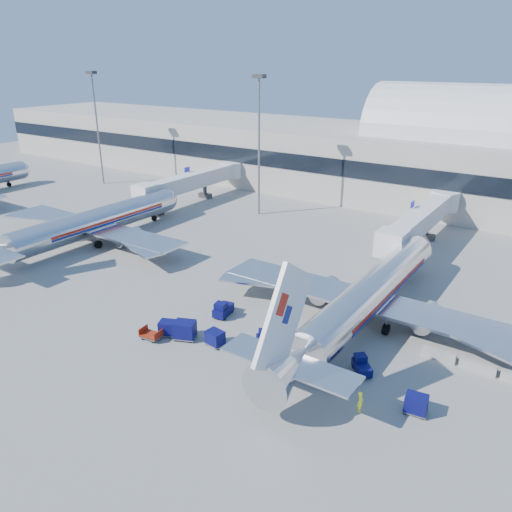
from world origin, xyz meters
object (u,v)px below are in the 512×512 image
Objects in this scene: tug_lead at (268,339)px; barrier_mid at (478,367)px; tug_right at (362,365)px; cart_solo_near at (274,357)px; barrier_near at (438,355)px; cart_train_a at (215,338)px; cart_solo_far at (416,404)px; jetbridge_mid at (197,180)px; ramp_worker at (360,401)px; mast_west at (259,126)px; airliner_mid at (90,223)px; cart_train_b at (185,330)px; jetbridge_near at (424,218)px; cart_train_c at (168,328)px; airliner_main at (367,297)px; mast_far_west at (96,112)px; tug_left at (223,309)px; cart_open_red at (151,336)px.

barrier_mid is at bearing -10.51° from tug_lead.
cart_solo_near reaches higher than tug_right.
barrier_near is at bearing -5.94° from tug_lead.
barrier_mid is 23.06m from cart_train_a.
barrier_mid is 1.27× the size of cart_solo_near.
cart_solo_far reaches higher than cart_train_a.
jetbridge_mid reaches higher than ramp_worker.
mast_west is 9.55× the size of cart_solo_near.
airliner_mid is at bearing -84.78° from jetbridge_mid.
cart_solo_far reaches higher than tug_right.
cart_train_b is 1.48× the size of ramp_worker.
tug_lead reaches higher than barrier_near.
cart_solo_near is at bearing -81.62° from tug_lead.
cart_train_a is at bearing -152.34° from barrier_near.
airliner_mid is 47.55m from jetbridge_near.
jetbridge_near is 41.22m from cart_train_c.
jetbridge_mid is 51.59m from cart_train_a.
tug_right is at bearing -68.87° from airliner_main.
barrier_near is at bearing 3.01° from cart_train_b.
tug_right is 0.96× the size of cart_train_b.
jetbridge_near is at bearing 33.59° from airliner_mid.
cart_solo_far is at bearing -43.24° from mast_west.
tug_right is at bearing -24.72° from mast_far_west.
cart_solo_near is (9.45, 0.77, 0.01)m from cart_train_b.
cart_train_c is at bearing -159.91° from cart_train_a.
cart_train_a is 0.74× the size of cart_train_b.
cart_train_c is (29.70, -39.22, -3.14)m from jetbridge_mid.
airliner_mid is at bearing -146.41° from jetbridge_near.
cart_solo_near is at bearing -147.85° from barrier_mid.
barrier_mid is at bearing -1.05° from cart_train_c.
tug_right is (73.16, -33.68, -14.13)m from mast_far_west.
jetbridge_mid is 50.10m from cart_train_b.
airliner_main is 12.40m from cart_solo_near.
tug_left is at bearing 49.44° from ramp_worker.
cart_train_b is at bearing 177.30° from cart_solo_far.
tug_right is at bearing -10.27° from airliner_mid.
jetbridge_near is at bearing -26.94° from tug_left.
airliner_main reaches higher than ramp_worker.
airliner_main is 1.00× the size of airliner_mid.
jetbridge_near is 10.00× the size of tug_left.
tug_right is 1.43× the size of ramp_worker.
airliner_mid is 39.68m from mast_far_west.
ramp_worker is (19.76, -0.03, 0.05)m from cart_train_c.
cart_open_red is at bearing -36.19° from mast_far_west.
airliner_main reaches higher than tug_lead.
cart_solo_far is (78.62, -36.32, -13.98)m from mast_far_west.
tug_lead is 7.99m from cart_train_b.
cart_open_red is (-23.51, -11.86, -0.08)m from barrier_near.
cart_train_b is (-0.15, -5.63, 0.20)m from tug_left.
cart_solo_near is at bearing -127.26° from tug_left.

